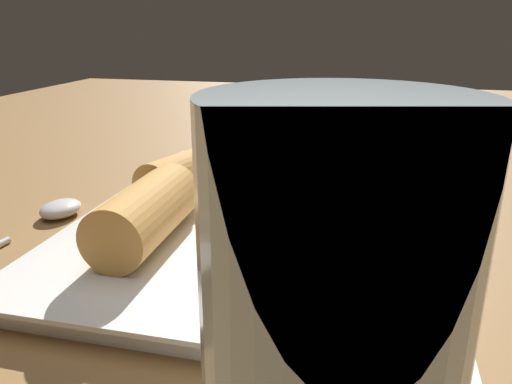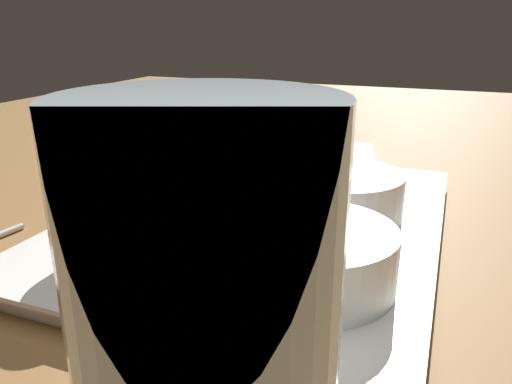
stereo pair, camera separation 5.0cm
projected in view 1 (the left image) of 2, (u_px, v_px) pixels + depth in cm
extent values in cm
cube|color=olive|center=(267.00, 233.00, 40.78)|extent=(180.00, 140.00, 2.00)
cube|color=white|center=(256.00, 223.00, 38.68)|extent=(31.86, 25.00, 1.20)
cube|color=white|center=(256.00, 214.00, 38.43)|extent=(33.14, 26.00, 0.30)
cylinder|color=#D19347|center=(146.00, 213.00, 32.58)|extent=(9.83, 4.27, 4.14)
sphere|color=#56843D|center=(170.00, 192.00, 36.51)|extent=(2.69, 2.69, 2.69)
cylinder|color=#D19347|center=(192.00, 176.00, 40.28)|extent=(10.57, 6.91, 4.14)
sphere|color=#56843D|center=(222.00, 164.00, 43.73)|extent=(2.69, 2.69, 2.69)
cylinder|color=white|center=(337.00, 189.00, 38.52)|extent=(9.49, 9.49, 3.35)
cylinder|color=#477038|center=(338.00, 172.00, 38.06)|extent=(7.78, 7.78, 0.60)
cylinder|color=white|center=(336.00, 252.00, 28.05)|extent=(9.49, 9.49, 3.35)
cylinder|color=maroon|center=(337.00, 230.00, 27.60)|extent=(7.78, 7.78, 0.60)
ellipsoid|color=silver|center=(61.00, 209.00, 41.44)|extent=(4.10, 3.33, 1.31)
cube|color=white|center=(307.00, 153.00, 60.06)|extent=(13.55, 12.16, 0.60)
cylinder|color=silver|center=(331.00, 349.00, 13.75)|extent=(7.15, 7.15, 13.91)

